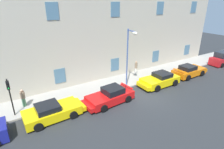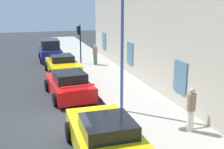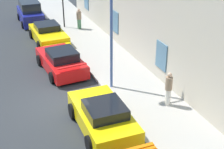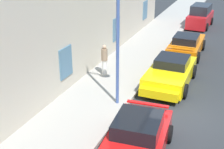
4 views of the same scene
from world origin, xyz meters
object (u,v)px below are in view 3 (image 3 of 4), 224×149
(hatchback_parked, at_px, (30,13))
(street_lamp, at_px, (103,13))
(sportscar_yellow_flank, at_px, (60,60))
(sportscar_white_middle, at_px, (101,114))
(pedestrian_strolling, at_px, (168,89))
(pedestrian_admiring, at_px, (79,19))
(traffic_light, at_px, (62,1))
(sportscar_red_lead, at_px, (49,35))

(hatchback_parked, height_order, street_lamp, street_lamp)
(sportscar_yellow_flank, bearing_deg, sportscar_white_middle, 2.13)
(sportscar_white_middle, relative_size, pedestrian_strolling, 2.65)
(hatchback_parked, bearing_deg, pedestrian_admiring, 43.81)
(pedestrian_strolling, bearing_deg, traffic_light, -172.89)
(sportscar_white_middle, distance_m, hatchback_parked, 16.46)
(traffic_light, height_order, street_lamp, street_lamp)
(traffic_light, relative_size, street_lamp, 0.52)
(sportscar_yellow_flank, height_order, sportscar_white_middle, sportscar_yellow_flank)
(sportscar_white_middle, xyz_separation_m, pedestrian_strolling, (-0.33, 3.53, 0.40))
(street_lamp, height_order, pedestrian_strolling, street_lamp)
(sportscar_yellow_flank, relative_size, pedestrian_strolling, 2.76)
(street_lamp, bearing_deg, pedestrian_strolling, 39.25)
(hatchback_parked, distance_m, pedestrian_admiring, 4.71)
(hatchback_parked, bearing_deg, street_lamp, 6.91)
(traffic_light, distance_m, street_lamp, 11.03)
(traffic_light, bearing_deg, pedestrian_strolling, 7.11)
(hatchback_parked, relative_size, street_lamp, 0.66)
(sportscar_red_lead, xyz_separation_m, pedestrian_strolling, (10.89, 3.42, 0.46))
(sportscar_red_lead, height_order, sportscar_white_middle, sportscar_white_middle)
(traffic_light, relative_size, pedestrian_admiring, 1.95)
(hatchback_parked, distance_m, pedestrian_strolling, 16.59)
(sportscar_yellow_flank, relative_size, pedestrian_admiring, 2.98)
(sportscar_yellow_flank, relative_size, hatchback_parked, 1.22)
(sportscar_red_lead, relative_size, street_lamp, 0.79)
(pedestrian_strolling, bearing_deg, sportscar_yellow_flank, -148.34)
(sportscar_white_middle, xyz_separation_m, pedestrian_admiring, (-13.05, 2.93, 0.32))
(hatchback_parked, relative_size, pedestrian_admiring, 2.44)
(sportscar_red_lead, relative_size, hatchback_parked, 1.20)
(sportscar_red_lead, xyz_separation_m, sportscar_yellow_flank, (4.78, -0.35, 0.03))
(pedestrian_admiring, bearing_deg, sportscar_white_middle, -12.65)
(sportscar_red_lead, relative_size, sportscar_yellow_flank, 0.98)
(sportscar_white_middle, distance_m, traffic_light, 14.13)
(sportscar_yellow_flank, bearing_deg, pedestrian_admiring, 154.39)
(sportscar_red_lead, height_order, pedestrian_admiring, pedestrian_admiring)
(pedestrian_strolling, bearing_deg, hatchback_parked, -166.53)
(sportscar_yellow_flank, bearing_deg, street_lamp, 24.39)
(sportscar_red_lead, xyz_separation_m, hatchback_parked, (-5.23, -0.44, 0.26))
(sportscar_yellow_flank, height_order, hatchback_parked, hatchback_parked)
(street_lamp, xyz_separation_m, pedestrian_strolling, (2.75, 2.24, -3.21))
(sportscar_yellow_flank, relative_size, sportscar_white_middle, 1.04)
(pedestrian_admiring, bearing_deg, pedestrian_strolling, 2.71)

